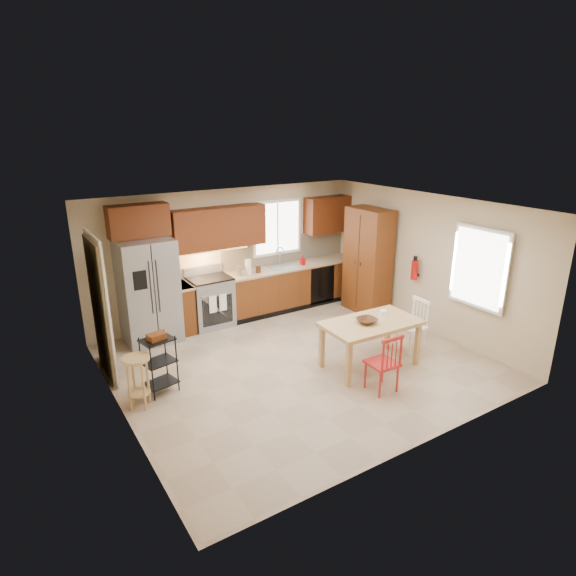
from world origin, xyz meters
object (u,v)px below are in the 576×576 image
at_px(range_stove, 210,302).
at_px(utility_cart, 159,365).
at_px(table_bowl, 367,323).
at_px(table_jar, 383,314).
at_px(chair_white, 411,326).
at_px(pantry, 368,261).
at_px(chair_red, 382,362).
at_px(refrigerator, 149,291).
at_px(fire_extinguisher, 414,270).
at_px(bar_stool, 138,382).
at_px(soap_bottle, 303,260).
at_px(dining_table, 370,344).

xyz_separation_m(range_stove, utility_cart, (-1.59, -1.85, -0.03)).
distance_m(table_bowl, utility_cart, 3.12).
bearing_deg(table_jar, table_bowl, -167.47).
bearing_deg(chair_white, pantry, -15.99).
bearing_deg(range_stove, pantry, -18.29).
relative_size(range_stove, table_jar, 7.41).
relative_size(range_stove, chair_red, 1.04).
bearing_deg(refrigerator, chair_white, -37.60).
distance_m(fire_extinguisher, table_bowl, 2.03).
height_order(chair_white, bar_stool, chair_white).
bearing_deg(soap_bottle, pantry, -43.45).
xyz_separation_m(table_jar, utility_cart, (-3.36, 0.89, -0.34)).
relative_size(pantry, bar_stool, 2.86).
height_order(fire_extinguisher, table_bowl, fire_extinguisher).
bearing_deg(utility_cart, soap_bottle, 13.92).
relative_size(dining_table, table_jar, 12.14).
bearing_deg(dining_table, pantry, 52.37).
distance_m(chair_white, table_bowl, 1.09).
relative_size(chair_white, table_jar, 7.13).
distance_m(range_stove, fire_extinguisher, 3.83).
distance_m(refrigerator, table_jar, 3.97).
distance_m(dining_table, chair_white, 0.95).
height_order(fire_extinguisher, utility_cart, fire_extinguisher).
xyz_separation_m(soap_bottle, chair_white, (0.36, -2.70, -0.55)).
distance_m(fire_extinguisher, chair_red, 2.63).
xyz_separation_m(pantry, bar_stool, (-4.93, -1.08, -0.68)).
bearing_deg(table_jar, dining_table, -164.05).
height_order(fire_extinguisher, dining_table, fire_extinguisher).
xyz_separation_m(fire_extinguisher, utility_cart, (-4.77, 0.19, -0.67)).
xyz_separation_m(table_bowl, utility_cart, (-2.94, 0.99, -0.31)).
xyz_separation_m(fire_extinguisher, chair_white, (-0.79, -0.75, -0.66)).
xyz_separation_m(chair_red, bar_stool, (-3.04, 1.43, -0.08)).
bearing_deg(pantry, dining_table, -129.68).
bearing_deg(chair_white, utility_cart, 78.80).
relative_size(table_jar, utility_cart, 0.14).
relative_size(refrigerator, pantry, 0.87).
bearing_deg(table_jar, bar_stool, 169.63).
relative_size(chair_white, utility_cart, 1.03).
bearing_deg(pantry, soap_bottle, 136.55).
xyz_separation_m(range_stove, chair_red, (1.09, -3.49, -0.02)).
xyz_separation_m(range_stove, table_bowl, (1.35, -2.84, 0.28)).
bearing_deg(range_stove, table_jar, -57.14).
relative_size(range_stove, bar_stool, 1.25).
xyz_separation_m(dining_table, bar_stool, (-3.39, 0.78, -0.00)).
bearing_deg(dining_table, table_jar, 18.00).
relative_size(refrigerator, chair_red, 2.06).
xyz_separation_m(soap_bottle, table_jar, (-0.26, -2.66, -0.22)).
relative_size(chair_red, utility_cart, 1.03).
distance_m(range_stove, table_bowl, 3.15).
xyz_separation_m(soap_bottle, chair_red, (-0.94, -3.40, -0.55)).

